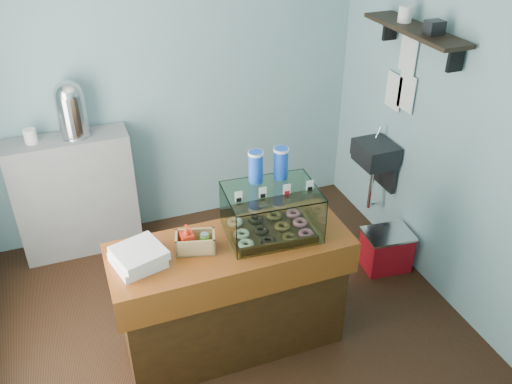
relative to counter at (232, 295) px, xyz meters
name	(u,v)px	position (x,y,z in m)	size (l,w,h in m)	color
ground	(223,318)	(0.00, 0.25, -0.46)	(3.50, 3.50, 0.00)	black
room_shell	(218,114)	(0.03, 0.26, 1.25)	(3.54, 3.04, 2.82)	#7AA7B2
counter	(232,295)	(0.00, 0.00, 0.00)	(1.60, 0.60, 0.90)	#3E210B
back_shelf	(76,195)	(-0.90, 1.57, 0.09)	(1.00, 0.32, 1.10)	gray
display_case	(271,207)	(0.30, 0.06, 0.62)	(0.63, 0.48, 0.55)	#311B0E
condiment_crate	(194,241)	(-0.24, 0.02, 0.51)	(0.28, 0.21, 0.19)	tan
pastry_boxes	(138,257)	(-0.60, 0.01, 0.50)	(0.36, 0.36, 0.11)	white
coffee_urn	(71,108)	(-0.81, 1.59, 0.89)	(0.26, 0.26, 0.48)	silver
red_cooler	(386,250)	(1.51, 0.36, -0.28)	(0.43, 0.35, 0.35)	#B40E1A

